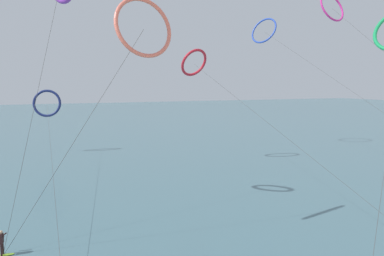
{
  "coord_description": "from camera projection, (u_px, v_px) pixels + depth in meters",
  "views": [
    {
      "loc": [
        -9.44,
        -4.0,
        11.07
      ],
      "look_at": [
        0.0,
        19.09,
        7.92
      ],
      "focal_mm": 33.01,
      "sensor_mm": 36.0,
      "label": 1
    }
  ],
  "objects": [
    {
      "name": "sea_water",
      "position": [
        83.0,
        121.0,
        104.2
      ],
      "size": [
        400.0,
        200.0,
        0.08
      ],
      "primitive_type": "cube",
      "color": "#476B75",
      "rests_on": "ground"
    },
    {
      "name": "surfer_lime",
      "position": [
        2.0,
        245.0,
        22.56
      ],
      "size": [
        1.4,
        0.63,
        1.7
      ],
      "rotation": [
        0.0,
        0.0,
        1.35
      ],
      "color": "#8CC62D",
      "rests_on": "ground"
    },
    {
      "name": "kite_crimson",
      "position": [
        194.0,
        63.0,
        48.26
      ],
      "size": [
        4.89,
        35.66,
        15.8
      ],
      "rotation": [
        0.0,
        0.0,
        3.44
      ],
      "color": "red",
      "rests_on": "ground"
    },
    {
      "name": "kite_cobalt",
      "position": [
        264.0,
        31.0,
        59.83
      ],
      "size": [
        4.85,
        45.41,
        22.26
      ],
      "rotation": [
        0.0,
        0.0,
        5.1
      ],
      "color": "#2647B7",
      "rests_on": "ground"
    },
    {
      "name": "kite_coral",
      "position": [
        144.0,
        27.0,
        23.55
      ],
      "size": [
        11.55,
        2.24,
        16.89
      ],
      "rotation": [
        0.0,
        0.0,
        0.23
      ],
      "color": "#EA7260",
      "rests_on": "ground"
    },
    {
      "name": "kite_navy",
      "position": [
        47.0,
        103.0,
        55.33
      ],
      "size": [
        4.51,
        49.04,
        10.19
      ],
      "rotation": [
        0.0,
        0.0,
        6.0
      ],
      "color": "navy",
      "rests_on": "ground"
    },
    {
      "name": "kite_magenta",
      "position": [
        332.0,
        8.0,
        48.5
      ],
      "size": [
        4.62,
        30.32,
        23.58
      ],
      "rotation": [
        0.0,
        0.0,
        0.14
      ],
      "color": "#CC288E",
      "rests_on": "ground"
    }
  ]
}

